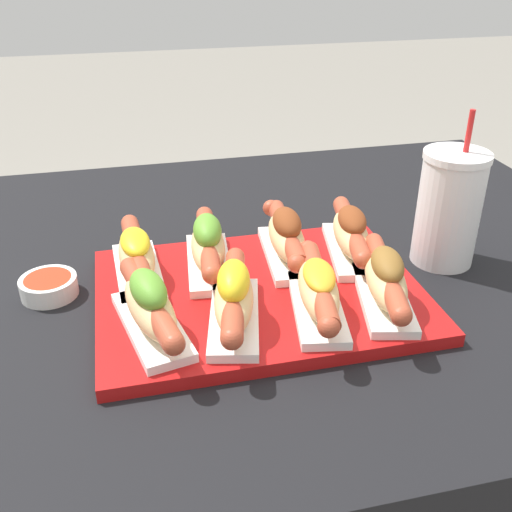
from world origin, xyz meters
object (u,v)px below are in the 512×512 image
hot_dog_4 (137,256)px  drink_cup (449,208)px  hot_dog_2 (317,290)px  hot_dog_6 (284,237)px  hot_dog_7 (351,234)px  serving_tray (259,294)px  sauce_bowl (49,286)px  hot_dog_0 (150,306)px  hot_dog_3 (385,280)px  hot_dog_5 (208,245)px  hot_dog_1 (234,297)px

hot_dog_4 → drink_cup: bearing=-3.2°
hot_dog_2 → hot_dog_6: hot_dog_6 is taller
hot_dog_7 → hot_dog_4: bearing=178.9°
serving_tray → drink_cup: size_ratio=1.87×
serving_tray → hot_dog_4: size_ratio=2.10×
hot_dog_2 → sauce_bowl: size_ratio=2.63×
hot_dog_0 → hot_dog_6: (0.21, 0.14, -0.00)m
sauce_bowl → hot_dog_7: bearing=-1.9°
hot_dog_3 → hot_dog_5: (-0.21, 0.14, 0.00)m
serving_tray → hot_dog_5: 0.10m
hot_dog_2 → hot_dog_1: bearing=178.5°
hot_dog_0 → hot_dog_6: bearing=33.9°
hot_dog_4 → hot_dog_7: 0.31m
hot_dog_2 → hot_dog_5: 0.18m
hot_dog_4 → hot_dog_6: bearing=1.4°
serving_tray → hot_dog_2: size_ratio=2.13×
hot_dog_1 → hot_dog_7: size_ratio=0.99×
hot_dog_7 → drink_cup: drink_cup is taller
hot_dog_0 → hot_dog_6: 0.25m
hot_dog_7 → drink_cup: bearing=-7.9°
serving_tray → hot_dog_6: bearing=53.6°
hot_dog_4 → hot_dog_5: size_ratio=1.00×
hot_dog_7 → hot_dog_3: bearing=-92.0°
hot_dog_4 → serving_tray: bearing=-24.0°
hot_dog_4 → hot_dog_1: bearing=-51.7°
hot_dog_5 → hot_dog_6: hot_dog_5 is taller
hot_dog_6 → drink_cup: (0.24, -0.03, 0.03)m
serving_tray → hot_dog_3: size_ratio=2.15×
hot_dog_0 → hot_dog_3: bearing=-1.4°
hot_dog_7 → hot_dog_5: bearing=177.5°
hot_dog_2 → hot_dog_3: (0.09, 0.00, 0.00)m
hot_dog_1 → drink_cup: (0.35, 0.11, 0.03)m
hot_dog_4 → drink_cup: 0.46m
hot_dog_4 → hot_dog_3: bearing=-24.5°
hot_dog_2 → drink_cup: drink_cup is taller
hot_dog_4 → hot_dog_5: 0.10m
hot_dog_2 → drink_cup: size_ratio=0.88×
hot_dog_6 → hot_dog_7: bearing=-6.4°
sauce_bowl → drink_cup: bearing=-3.4°
hot_dog_5 → hot_dog_1: bearing=-86.5°
hot_dog_6 → hot_dog_4: bearing=-178.6°
hot_dog_6 → hot_dog_2: bearing=-89.5°
hot_dog_0 → hot_dog_7: hot_dog_0 is taller
hot_dog_5 → hot_dog_4: bearing=-178.0°
hot_dog_7 → drink_cup: 0.15m
hot_dog_0 → hot_dog_1: 0.10m
hot_dog_3 → sauce_bowl: (-0.43, 0.15, -0.04)m
hot_dog_0 → hot_dog_4: hot_dog_0 is taller
hot_dog_1 → hot_dog_6: 0.18m
hot_dog_0 → drink_cup: 0.46m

